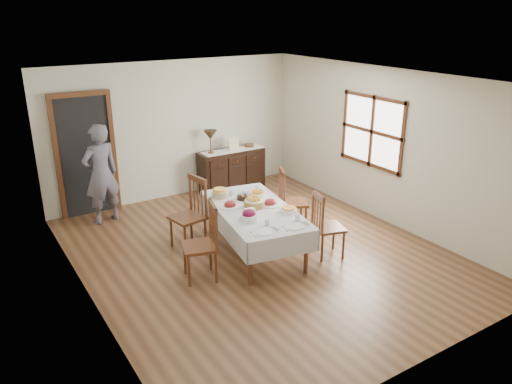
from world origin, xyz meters
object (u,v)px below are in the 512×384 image
dining_table (254,214)px  sideboard (231,169)px  chair_left_far (191,213)px  table_lamp (210,136)px  chair_right_far (290,199)px  chair_right_near (326,224)px  person (101,171)px  chair_left_near (203,242)px

dining_table → sideboard: size_ratio=1.64×
chair_left_far → table_lamp: (1.39, 1.97, 0.60)m
chair_right_far → table_lamp: (-0.27, 2.27, 0.63)m
chair_right_near → person: size_ratio=0.55×
sideboard → table_lamp: 0.88m
chair_left_far → chair_right_far: size_ratio=1.06×
chair_right_far → person: person is taller
person → chair_right_far: bearing=129.8°
sideboard → table_lamp: size_ratio=2.94×
chair_right_far → dining_table: bearing=137.1°
dining_table → person: 2.84m
chair_left_near → sideboard: 3.61m
dining_table → chair_left_far: bearing=146.4°
chair_left_far → chair_right_far: (1.66, -0.29, -0.03)m
person → chair_left_far: bearing=104.7°
chair_right_far → chair_left_far: bearing=104.7°
chair_right_far → person: size_ratio=0.57×
chair_right_near → chair_left_near: bearing=93.8°
chair_right_near → chair_right_far: size_ratio=0.96×
chair_left_near → person: 2.73m
chair_left_far → chair_left_near: bearing=-25.4°
chair_left_near → chair_right_near: 1.84m
person → sideboard: bearing=174.1°
sideboard → person: person is taller
dining_table → table_lamp: table_lamp is taller
sideboard → person: 2.74m
chair_left_near → chair_right_far: (1.93, 0.67, -0.01)m
dining_table → chair_left_near: chair_left_near is taller
chair_left_near → chair_left_far: bearing=-179.6°
dining_table → table_lamp: 2.79m
chair_right_far → sideboard: (0.17, 2.26, -0.12)m
chair_left_far → chair_right_near: chair_left_far is taller
chair_left_near → person: person is taller
chair_right_far → sideboard: chair_right_far is taller
chair_left_near → sideboard: chair_left_near is taller
chair_left_far → sideboard: chair_left_far is taller
chair_left_near → person: bearing=-151.8°
chair_right_near → sideboard: size_ratio=0.75×
sideboard → person: (-2.68, -0.29, 0.51)m
table_lamp → chair_left_far: bearing=-125.1°
dining_table → sideboard: 2.88m
chair_left_near → table_lamp: (1.66, 2.94, 0.62)m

